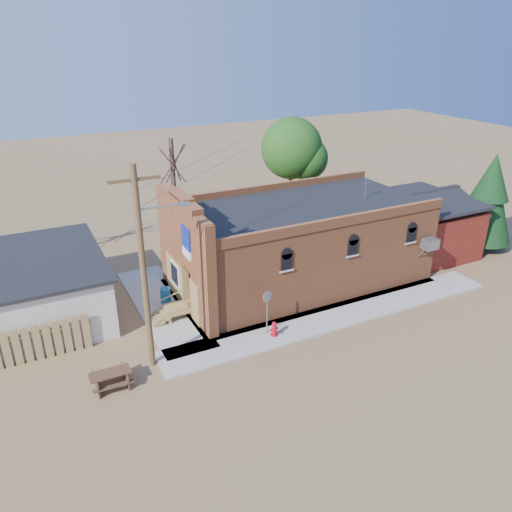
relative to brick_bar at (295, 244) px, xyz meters
name	(u,v)px	position (x,y,z in m)	size (l,w,h in m)	color
ground	(323,332)	(-1.64, -5.49, -2.34)	(120.00, 120.00, 0.00)	olive
sidewalk_south	(337,316)	(-0.14, -4.59, -2.30)	(19.00, 2.20, 0.08)	#9E9991
sidewalk_west	(162,306)	(-7.94, 0.51, -2.30)	(2.60, 10.00, 0.08)	#9E9991
brick_bar	(295,244)	(0.00, 0.00, 0.00)	(16.40, 7.97, 6.30)	#A35931
red_shed	(424,219)	(9.86, 0.01, -0.07)	(5.40, 6.40, 4.30)	#611013
wood_fence	(33,344)	(-14.44, -1.69, -1.44)	(5.20, 0.10, 1.80)	olive
utility_pole	(144,267)	(-9.79, -4.29, 2.43)	(3.12, 0.26, 9.00)	brown
tree_bare_near	(173,163)	(-4.64, 7.51, 3.62)	(2.80, 2.80, 7.65)	#4B372B
tree_leafy	(292,148)	(4.36, 8.01, 3.59)	(4.40, 4.40, 8.15)	#4B372B
evergreen_tree	(489,196)	(13.86, -1.49, 1.37)	(3.60, 3.60, 6.50)	#4B372B
fire_hydrant	(274,329)	(-3.98, -4.80, -1.89)	(0.43, 0.40, 0.75)	red
stop_sign	(267,301)	(-4.19, -4.42, -0.48)	(0.59, 0.30, 2.32)	gray
trash_barrel	(166,295)	(-7.66, 0.69, -1.83)	(0.56, 0.56, 0.86)	#1C5B8E
picnic_table	(111,377)	(-11.79, -4.99, -1.89)	(1.66, 1.29, 0.69)	#4D311E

